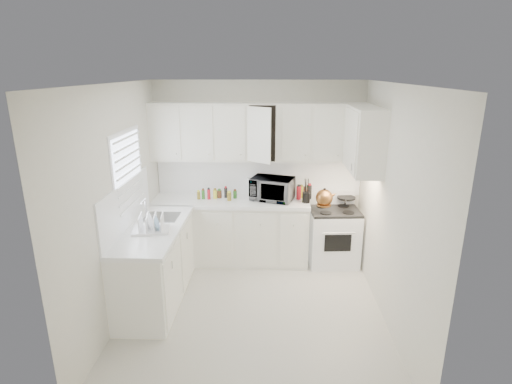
# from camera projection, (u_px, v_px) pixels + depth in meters

# --- Properties ---
(floor) EXTENTS (3.20, 3.20, 0.00)m
(floor) POSITION_uv_depth(u_px,v_px,m) (254.00, 310.00, 4.78)
(floor) COLOR beige
(floor) RESTS_ON ground
(ceiling) EXTENTS (3.20, 3.20, 0.00)m
(ceiling) POSITION_uv_depth(u_px,v_px,m) (253.00, 84.00, 4.02)
(ceiling) COLOR white
(ceiling) RESTS_ON ground
(wall_back) EXTENTS (3.00, 0.00, 3.00)m
(wall_back) POSITION_uv_depth(u_px,v_px,m) (259.00, 171.00, 5.93)
(wall_back) COLOR silver
(wall_back) RESTS_ON ground
(wall_front) EXTENTS (3.00, 0.00, 3.00)m
(wall_front) POSITION_uv_depth(u_px,v_px,m) (243.00, 279.00, 2.87)
(wall_front) COLOR silver
(wall_front) RESTS_ON ground
(wall_left) EXTENTS (0.00, 3.20, 3.20)m
(wall_left) POSITION_uv_depth(u_px,v_px,m) (119.00, 204.00, 4.46)
(wall_left) COLOR silver
(wall_left) RESTS_ON ground
(wall_right) EXTENTS (0.00, 3.20, 3.20)m
(wall_right) POSITION_uv_depth(u_px,v_px,m) (392.00, 208.00, 4.34)
(wall_right) COLOR silver
(wall_right) RESTS_ON ground
(window_blinds) EXTENTS (0.06, 0.96, 1.06)m
(window_blinds) POSITION_uv_depth(u_px,v_px,m) (129.00, 175.00, 4.72)
(window_blinds) COLOR white
(window_blinds) RESTS_ON wall_left
(lower_cabinets_back) EXTENTS (2.22, 0.60, 0.90)m
(lower_cabinets_back) POSITION_uv_depth(u_px,v_px,m) (231.00, 232.00, 5.91)
(lower_cabinets_back) COLOR silver
(lower_cabinets_back) RESTS_ON floor
(lower_cabinets_left) EXTENTS (0.60, 1.60, 0.90)m
(lower_cabinets_left) POSITION_uv_depth(u_px,v_px,m) (156.00, 266.00, 4.89)
(lower_cabinets_left) COLOR silver
(lower_cabinets_left) RESTS_ON floor
(countertop_back) EXTENTS (2.24, 0.64, 0.05)m
(countertop_back) POSITION_uv_depth(u_px,v_px,m) (231.00, 201.00, 5.76)
(countertop_back) COLOR white
(countertop_back) RESTS_ON lower_cabinets_back
(countertop_left) EXTENTS (0.64, 1.62, 0.05)m
(countertop_left) POSITION_uv_depth(u_px,v_px,m) (154.00, 229.00, 4.75)
(countertop_left) COLOR white
(countertop_left) RESTS_ON lower_cabinets_left
(backsplash_back) EXTENTS (2.98, 0.02, 0.55)m
(backsplash_back) POSITION_uv_depth(u_px,v_px,m) (258.00, 176.00, 5.94)
(backsplash_back) COLOR white
(backsplash_back) RESTS_ON wall_back
(backsplash_left) EXTENTS (0.02, 1.60, 0.55)m
(backsplash_left) POSITION_uv_depth(u_px,v_px,m) (126.00, 205.00, 4.67)
(backsplash_left) COLOR white
(backsplash_left) RESTS_ON wall_left
(upper_cabinets_back) EXTENTS (3.00, 0.33, 0.80)m
(upper_cabinets_back) POSITION_uv_depth(u_px,v_px,m) (258.00, 160.00, 5.71)
(upper_cabinets_back) COLOR silver
(upper_cabinets_back) RESTS_ON wall_back
(upper_cabinets_right) EXTENTS (0.33, 0.90, 0.80)m
(upper_cabinets_right) POSITION_uv_depth(u_px,v_px,m) (362.00, 172.00, 5.07)
(upper_cabinets_right) COLOR silver
(upper_cabinets_right) RESTS_ON wall_right
(sink) EXTENTS (0.42, 0.38, 0.30)m
(sink) POSITION_uv_depth(u_px,v_px,m) (161.00, 208.00, 5.04)
(sink) COLOR gray
(sink) RESTS_ON countertop_left
(stove) EXTENTS (0.73, 0.61, 1.06)m
(stove) POSITION_uv_depth(u_px,v_px,m) (334.00, 229.00, 5.79)
(stove) COLOR white
(stove) RESTS_ON floor
(tea_kettle) EXTENTS (0.33, 0.30, 0.27)m
(tea_kettle) POSITION_uv_depth(u_px,v_px,m) (324.00, 196.00, 5.49)
(tea_kettle) COLOR #915B27
(tea_kettle) RESTS_ON stove
(frying_pan) EXTENTS (0.36, 0.49, 0.04)m
(frying_pan) POSITION_uv_depth(u_px,v_px,m) (346.00, 197.00, 5.81)
(frying_pan) COLOR black
(frying_pan) RESTS_ON stove
(microwave) EXTENTS (0.65, 0.48, 0.39)m
(microwave) POSITION_uv_depth(u_px,v_px,m) (272.00, 186.00, 5.70)
(microwave) COLOR gray
(microwave) RESTS_ON countertop_back
(rice_cooker) EXTENTS (0.31, 0.31, 0.27)m
(rice_cooker) POSITION_uv_depth(u_px,v_px,m) (259.00, 189.00, 5.77)
(rice_cooker) COLOR white
(rice_cooker) RESTS_ON countertop_back
(paper_towel) EXTENTS (0.12, 0.12, 0.27)m
(paper_towel) POSITION_uv_depth(u_px,v_px,m) (250.00, 186.00, 5.92)
(paper_towel) COLOR white
(paper_towel) RESTS_ON countertop_back
(utensil_crock) EXTENTS (0.12, 0.12, 0.36)m
(utensil_crock) POSITION_uv_depth(u_px,v_px,m) (306.00, 190.00, 5.58)
(utensil_crock) COLOR black
(utensil_crock) RESTS_ON countertop_back
(dish_rack) EXTENTS (0.45, 0.37, 0.22)m
(dish_rack) POSITION_uv_depth(u_px,v_px,m) (150.00, 222.00, 4.60)
(dish_rack) COLOR white
(dish_rack) RESTS_ON countertop_left
(spice_left_0) EXTENTS (0.06, 0.06, 0.13)m
(spice_left_0) POSITION_uv_depth(u_px,v_px,m) (200.00, 192.00, 5.87)
(spice_left_0) COLOR olive
(spice_left_0) RESTS_ON countertop_back
(spice_left_1) EXTENTS (0.06, 0.06, 0.13)m
(spice_left_1) POSITION_uv_depth(u_px,v_px,m) (204.00, 194.00, 5.79)
(spice_left_1) COLOR #2F6E24
(spice_left_1) RESTS_ON countertop_back
(spice_left_2) EXTENTS (0.06, 0.06, 0.13)m
(spice_left_2) POSITION_uv_depth(u_px,v_px,m) (210.00, 192.00, 5.87)
(spice_left_2) COLOR red
(spice_left_2) RESTS_ON countertop_back
(spice_left_3) EXTENTS (0.06, 0.06, 0.13)m
(spice_left_3) POSITION_uv_depth(u_px,v_px,m) (214.00, 194.00, 5.78)
(spice_left_3) COLOR #F1F138
(spice_left_3) RESTS_ON countertop_back
(spice_left_4) EXTENTS (0.06, 0.06, 0.13)m
(spice_left_4) POSITION_uv_depth(u_px,v_px,m) (220.00, 193.00, 5.86)
(spice_left_4) COLOR brown
(spice_left_4) RESTS_ON countertop_back
(spice_left_5) EXTENTS (0.06, 0.06, 0.13)m
(spice_left_5) POSITION_uv_depth(u_px,v_px,m) (225.00, 194.00, 5.77)
(spice_left_5) COLOR black
(spice_left_5) RESTS_ON countertop_back
(spice_left_6) EXTENTS (0.06, 0.06, 0.13)m
(spice_left_6) POSITION_uv_depth(u_px,v_px,m) (231.00, 193.00, 5.86)
(spice_left_6) COLOR olive
(spice_left_6) RESTS_ON countertop_back
(spice_left_7) EXTENTS (0.06, 0.06, 0.13)m
(spice_left_7) POSITION_uv_depth(u_px,v_px,m) (235.00, 195.00, 5.77)
(spice_left_7) COLOR #2F6E24
(spice_left_7) RESTS_ON countertop_back
(sauce_right_0) EXTENTS (0.06, 0.06, 0.19)m
(sauce_right_0) POSITION_uv_depth(u_px,v_px,m) (298.00, 191.00, 5.85)
(sauce_right_0) COLOR red
(sauce_right_0) RESTS_ON countertop_back
(sauce_right_1) EXTENTS (0.06, 0.06, 0.19)m
(sauce_right_1) POSITION_uv_depth(u_px,v_px,m) (302.00, 192.00, 5.79)
(sauce_right_1) COLOR #F1F138
(sauce_right_1) RESTS_ON countertop_back
(sauce_right_2) EXTENTS (0.06, 0.06, 0.19)m
(sauce_right_2) POSITION_uv_depth(u_px,v_px,m) (306.00, 191.00, 5.84)
(sauce_right_2) COLOR brown
(sauce_right_2) RESTS_ON countertop_back
(sauce_right_3) EXTENTS (0.06, 0.06, 0.19)m
(sauce_right_3) POSITION_uv_depth(u_px,v_px,m) (310.00, 192.00, 5.78)
(sauce_right_3) COLOR black
(sauce_right_3) RESTS_ON countertop_back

